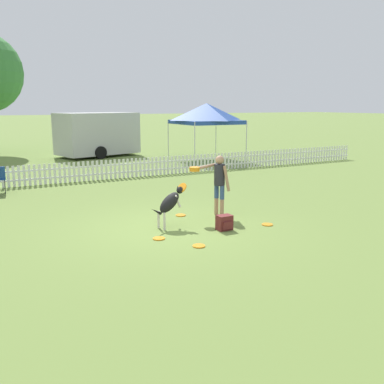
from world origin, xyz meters
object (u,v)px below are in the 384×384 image
(handler_person, at_px, (217,178))
(frisbee_midfield, at_px, (181,215))
(equipment_trailer, at_px, (97,134))
(frisbee_near_handler, at_px, (267,225))
(backpack_on_grass, at_px, (224,223))
(frisbee_far_scatter, at_px, (199,246))
(leaping_dog, at_px, (170,202))
(canopy_tent_main, at_px, (206,114))
(frisbee_near_dog, at_px, (159,238))

(handler_person, distance_m, frisbee_midfield, 1.37)
(frisbee_midfield, relative_size, equipment_trailer, 0.05)
(frisbee_near_handler, height_order, backpack_on_grass, backpack_on_grass)
(handler_person, xyz_separation_m, equipment_trailer, (0.92, 14.36, 0.29))
(frisbee_far_scatter, bearing_deg, handler_person, 50.44)
(backpack_on_grass, bearing_deg, frisbee_far_scatter, -145.24)
(leaping_dog, height_order, frisbee_far_scatter, leaping_dog)
(leaping_dog, distance_m, canopy_tent_main, 12.83)
(frisbee_near_handler, height_order, frisbee_far_scatter, same)
(handler_person, xyz_separation_m, leaping_dog, (-1.55, -0.42, -0.39))
(frisbee_near_dog, height_order, frisbee_far_scatter, same)
(frisbee_near_dog, height_order, backpack_on_grass, backpack_on_grass)
(leaping_dog, distance_m, frisbee_near_handler, 2.42)
(backpack_on_grass, height_order, equipment_trailer, equipment_trailer)
(frisbee_near_handler, xyz_separation_m, frisbee_midfield, (-1.45, 1.79, 0.00))
(backpack_on_grass, distance_m, equipment_trailer, 15.70)
(leaping_dog, relative_size, frisbee_near_handler, 3.94)
(frisbee_near_dog, xyz_separation_m, backpack_on_grass, (1.63, -0.08, 0.16))
(leaping_dog, bearing_deg, frisbee_far_scatter, -18.08)
(frisbee_far_scatter, bearing_deg, leaping_dog, 86.38)
(backpack_on_grass, relative_size, canopy_tent_main, 0.11)
(canopy_tent_main, bearing_deg, frisbee_far_scatter, -120.54)
(canopy_tent_main, bearing_deg, handler_person, -118.53)
(frisbee_far_scatter, distance_m, backpack_on_grass, 1.35)
(leaping_dog, relative_size, backpack_on_grass, 2.98)
(leaping_dog, distance_m, frisbee_midfield, 1.23)
(frisbee_near_handler, relative_size, equipment_trailer, 0.05)
(handler_person, xyz_separation_m, frisbee_near_dog, (-2.17, -1.15, -0.98))
(frisbee_near_dog, bearing_deg, equipment_trailer, 78.71)
(leaping_dog, height_order, canopy_tent_main, canopy_tent_main)
(handler_person, relative_size, leaping_dog, 1.51)
(backpack_on_grass, bearing_deg, leaping_dog, 140.97)
(frisbee_near_dog, bearing_deg, handler_person, 27.92)
(frisbee_near_handler, xyz_separation_m, equipment_trailer, (0.34, 15.74, 1.26))
(leaping_dog, relative_size, frisbee_far_scatter, 3.94)
(equipment_trailer, bearing_deg, backpack_on_grass, -110.54)
(frisbee_midfield, bearing_deg, frisbee_near_handler, -50.89)
(frisbee_near_handler, height_order, equipment_trailer, equipment_trailer)
(handler_person, bearing_deg, frisbee_midfield, 50.31)
(frisbee_midfield, height_order, backpack_on_grass, backpack_on_grass)
(handler_person, xyz_separation_m, backpack_on_grass, (-0.55, -1.23, -0.82))
(leaping_dog, height_order, frisbee_midfield, leaping_dog)
(frisbee_near_handler, relative_size, canopy_tent_main, 0.09)
(canopy_tent_main, bearing_deg, frisbee_midfield, -123.23)
(handler_person, distance_m, equipment_trailer, 14.39)
(frisbee_far_scatter, height_order, canopy_tent_main, canopy_tent_main)
(leaping_dog, height_order, equipment_trailer, equipment_trailer)
(frisbee_midfield, xyz_separation_m, canopy_tent_main, (6.38, 9.73, 2.39))
(handler_person, distance_m, backpack_on_grass, 1.58)
(backpack_on_grass, xyz_separation_m, canopy_tent_main, (6.06, 11.37, 2.23))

